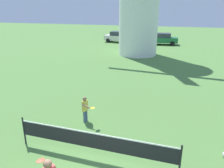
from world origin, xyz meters
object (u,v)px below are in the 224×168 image
Objects in this scene: tennis_net at (93,141)px; parked_car_cream at (119,37)px; parked_car_green at (161,39)px; player_far at (85,108)px.

parked_car_cream reaches higher than tennis_net.
tennis_net is 1.22× the size of parked_car_green.
parked_car_green is at bearing 87.81° from player_far.
parked_car_cream is (-6.64, 25.87, 0.12)m from tennis_net.
tennis_net is at bearing -59.72° from player_far.
parked_car_green is (6.23, -0.22, 0.00)m from parked_car_cream.
player_far reaches higher than tennis_net.
parked_car_green reaches higher than tennis_net.
parked_car_cream is 6.24m from parked_car_green.
tennis_net is 4.67× the size of player_far.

